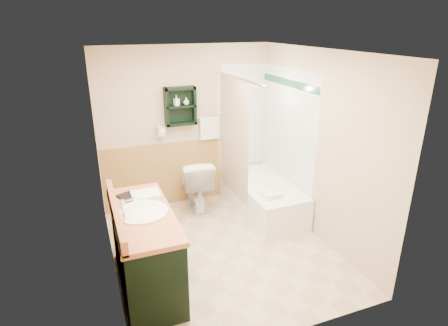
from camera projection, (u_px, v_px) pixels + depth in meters
The scene contains 25 objects.
floor at pixel (222, 249), 4.72m from camera, with size 3.00×3.00×0.00m, color beige.
back_wall at pixel (186, 127), 5.63m from camera, with size 2.60×0.04×2.40m, color beige.
left_wall at pixel (102, 176), 3.85m from camera, with size 0.04×3.00×2.40m, color beige.
right_wall at pixel (319, 147), 4.75m from camera, with size 0.04×3.00×2.40m, color beige.
ceiling at pixel (222, 49), 3.87m from camera, with size 2.60×3.00×0.04m, color white.
wainscot_left at pixel (113, 234), 4.11m from camera, with size 2.98×2.98×1.00m, color tan, non-canonical shape.
wainscot_back at pixel (188, 171), 5.84m from camera, with size 2.58×2.58×1.00m, color tan, non-canonical shape.
mirror_frame at pixel (109, 166), 3.28m from camera, with size 1.30×1.30×1.00m, color brown, non-canonical shape.
mirror_glass at pixel (110, 166), 3.29m from camera, with size 1.20×1.20×0.90m, color white, non-canonical shape.
tile_right at pixel (286, 142), 5.44m from camera, with size 1.50×1.50×2.10m, color white, non-canonical shape.
tile_back at pixel (249, 131), 5.99m from camera, with size 0.95×0.95×2.10m, color white, non-canonical shape.
tile_accent at pixel (288, 83), 5.14m from camera, with size 1.50×1.50×0.10m, color #154C2D, non-canonical shape.
wall_shelf at pixel (180, 106), 5.37m from camera, with size 0.45×0.15×0.55m, color black.
hair_dryer at pixel (161, 131), 5.41m from camera, with size 0.10×0.24×0.18m, color white, non-canonical shape.
towel_bar at pixel (209, 116), 5.63m from camera, with size 0.40×0.06×0.40m, color white, non-canonical shape.
curtain_rod at pixel (239, 78), 4.85m from camera, with size 0.03×0.03×1.60m, color silver.
shower_curtain at pixel (233, 137), 5.30m from camera, with size 1.05×1.05×1.70m, color beige, non-canonical shape.
vanity at pixel (146, 250), 3.92m from camera, with size 0.59×1.40×0.89m, color black.
bathtub at pixel (264, 198), 5.55m from camera, with size 0.71×1.50×0.48m, color white.
toilet at pixel (196, 184), 5.61m from camera, with size 0.45×0.81×0.80m, color white.
counter_towel at pixel (145, 194), 4.12m from camera, with size 0.30×0.24×0.04m, color white.
vanity_book at pixel (120, 190), 3.98m from camera, with size 0.18×0.02×0.24m, color black.
tub_towel at pixel (272, 195), 5.01m from camera, with size 0.23×0.19×0.07m, color white.
soap_bottle_a at pixel (177, 103), 5.33m from camera, with size 0.06×0.14×0.07m, color white.
soap_bottle_b at pixel (186, 102), 5.37m from camera, with size 0.08×0.10×0.08m, color white.
Camera 1 is at (-1.44, -3.77, 2.69)m, focal length 30.00 mm.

